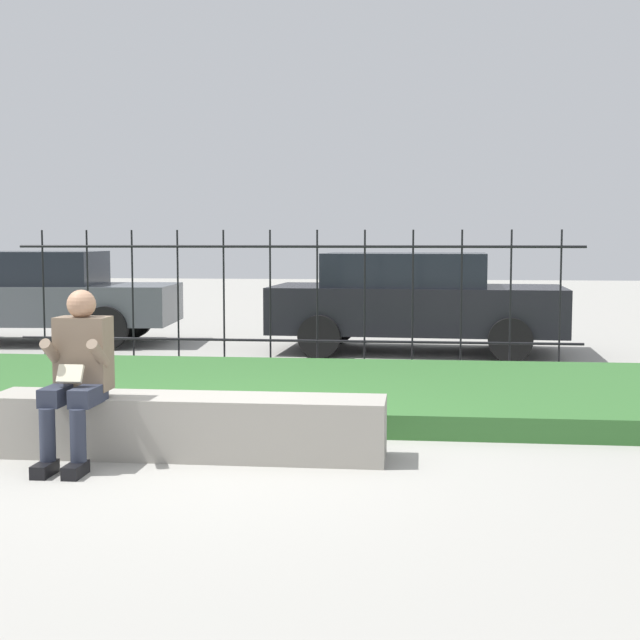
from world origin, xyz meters
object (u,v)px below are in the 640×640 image
person_seated_reader (78,369)px  car_parked_left (29,295)px  car_parked_center (414,300)px  stone_bench (188,429)px

person_seated_reader → car_parked_left: bearing=116.7°
person_seated_reader → car_parked_left: 8.02m
car_parked_center → car_parked_left: (-5.98, 0.42, 0.01)m
stone_bench → car_parked_left: car_parked_left is taller
stone_bench → car_parked_left: (-4.33, 6.87, 0.56)m
car_parked_center → car_parked_left: 5.99m
person_seated_reader → car_parked_center: bearing=70.6°
car_parked_center → car_parked_left: bearing=178.7°
stone_bench → car_parked_center: car_parked_center is taller
stone_bench → person_seated_reader: size_ratio=2.35×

